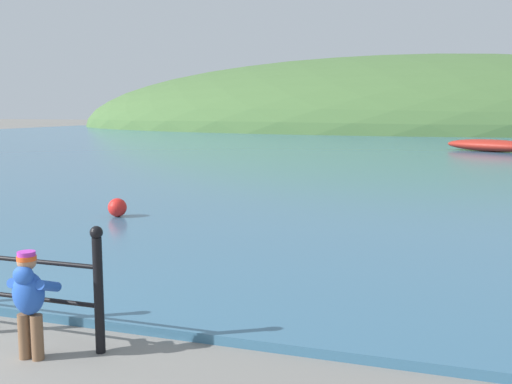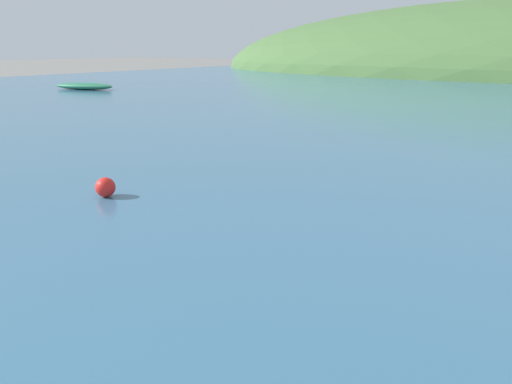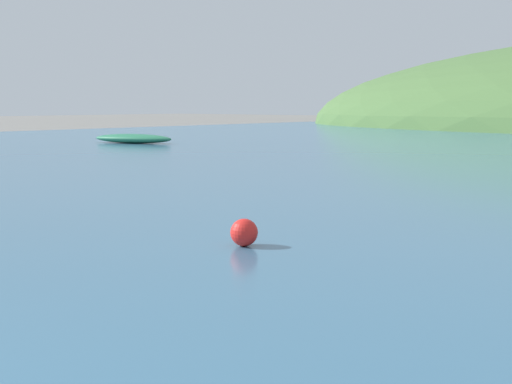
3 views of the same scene
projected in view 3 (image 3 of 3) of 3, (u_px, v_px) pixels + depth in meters
boat_far_right at (133, 139)px, 34.55m from camera, size 4.43×2.39×0.45m
mooring_buoy at (244, 232)px, 9.61m from camera, size 0.38×0.38×0.38m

